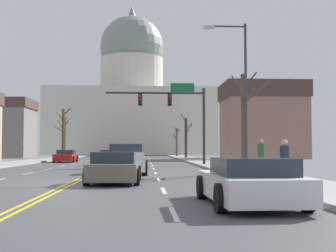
# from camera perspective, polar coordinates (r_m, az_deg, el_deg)

# --- Properties ---
(ground) EXTENTS (20.00, 180.00, 0.20)m
(ground) POSITION_cam_1_polar(r_m,az_deg,el_deg) (18.36, -12.09, -7.03)
(ground) COLOR #48484D
(signal_gantry) EXTENTS (7.91, 0.41, 6.43)m
(signal_gantry) POSITION_cam_1_polar(r_m,az_deg,el_deg) (35.72, 0.97, 2.49)
(signal_gantry) COLOR #28282D
(signal_gantry) RESTS_ON ground
(street_lamp_right) EXTENTS (2.30, 0.24, 7.84)m
(street_lamp_right) POSITION_cam_1_polar(r_m,az_deg,el_deg) (24.08, 9.12, 5.33)
(street_lamp_right) COLOR #333338
(street_lamp_right) RESTS_ON ground
(capitol_building) EXTENTS (35.29, 21.55, 33.40)m
(capitol_building) POSITION_cam_1_polar(r_m,az_deg,el_deg) (100.58, -4.63, 2.79)
(capitol_building) COLOR beige
(capitol_building) RESTS_ON ground
(sedan_near_00) EXTENTS (2.03, 4.33, 1.22)m
(sedan_near_00) POSITION_cam_1_polar(r_m,az_deg,el_deg) (30.82, -5.14, -4.31)
(sedan_near_00) COLOR #9EA3A8
(sedan_near_00) RESTS_ON ground
(pickup_truck_near_01) EXTENTS (2.35, 5.85, 1.62)m
(pickup_truck_near_01) POSITION_cam_1_polar(r_m,az_deg,el_deg) (24.77, -5.38, -4.35)
(pickup_truck_near_01) COLOR silver
(pickup_truck_near_01) RESTS_ON ground
(sedan_near_02) EXTENTS (2.11, 4.23, 1.24)m
(sedan_near_02) POSITION_cam_1_polar(r_m,az_deg,el_deg) (18.13, -6.82, -5.35)
(sedan_near_02) COLOR #6B6056
(sedan_near_02) RESTS_ON ground
(sedan_near_03) EXTENTS (2.19, 4.44, 1.15)m
(sedan_near_03) POSITION_cam_1_polar(r_m,az_deg,el_deg) (11.20, 10.24, -7.04)
(sedan_near_03) COLOR silver
(sedan_near_03) RESTS_ON ground
(sedan_oncoming_00) EXTENTS (2.14, 4.60, 1.23)m
(sedan_oncoming_00) POSITION_cam_1_polar(r_m,az_deg,el_deg) (46.22, -12.81, -3.76)
(sedan_oncoming_00) COLOR #B71414
(sedan_oncoming_00) RESTS_ON ground
(sedan_oncoming_01) EXTENTS (2.19, 4.73, 1.16)m
(sedan_oncoming_01) POSITION_cam_1_polar(r_m,az_deg,el_deg) (57.49, -7.71, -3.64)
(sedan_oncoming_01) COLOR #6B6056
(sedan_oncoming_01) RESTS_ON ground
(flank_building_03) EXTENTS (10.72, 8.34, 10.08)m
(flank_building_03) POSITION_cam_1_polar(r_m,az_deg,el_deg) (61.40, 11.90, 0.69)
(flank_building_03) COLOR #8C6656
(flank_building_03) RESTS_ON ground
(bare_tree_00) EXTENTS (2.08, 2.32, 5.52)m
(bare_tree_00) POSITION_cam_1_polar(r_m,az_deg,el_deg) (25.16, 9.67, 1.16)
(bare_tree_00) COLOR #4C3D2D
(bare_tree_00) RESTS_ON ground
(bare_tree_01) EXTENTS (1.89, 1.99, 6.66)m
(bare_tree_01) POSITION_cam_1_polar(r_m,az_deg,el_deg) (60.68, -13.14, -0.72)
(bare_tree_01) COLOR #4C3D2D
(bare_tree_01) RESTS_ON ground
(bare_tree_02) EXTENTS (1.55, 2.53, 6.14)m
(bare_tree_02) POSITION_cam_1_polar(r_m,az_deg,el_deg) (61.96, 2.29, -1.34)
(bare_tree_02) COLOR #423328
(bare_tree_02) RESTS_ON ground
(bare_tree_03) EXTENTS (2.44, 1.80, 6.41)m
(bare_tree_03) POSITION_cam_1_polar(r_m,az_deg,el_deg) (64.73, -12.99, -1.21)
(bare_tree_03) COLOR #4C3D2D
(bare_tree_03) RESTS_ON ground
(bare_tree_04) EXTENTS (1.36, 2.99, 4.83)m
(bare_tree_04) POSITION_cam_1_polar(r_m,az_deg,el_deg) (71.77, 1.10, -1.91)
(bare_tree_04) COLOR brown
(bare_tree_04) RESTS_ON ground
(pedestrian_00) EXTENTS (0.35, 0.34, 1.55)m
(pedestrian_00) POSITION_cam_1_polar(r_m,az_deg,el_deg) (16.49, 14.58, -4.09)
(pedestrian_00) COLOR #4C4238
(pedestrian_00) RESTS_ON ground
(pedestrian_01) EXTENTS (0.35, 0.34, 1.66)m
(pedestrian_01) POSITION_cam_1_polar(r_m,az_deg,el_deg) (21.68, 11.73, -3.63)
(pedestrian_01) COLOR #4C4238
(pedestrian_01) RESTS_ON ground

